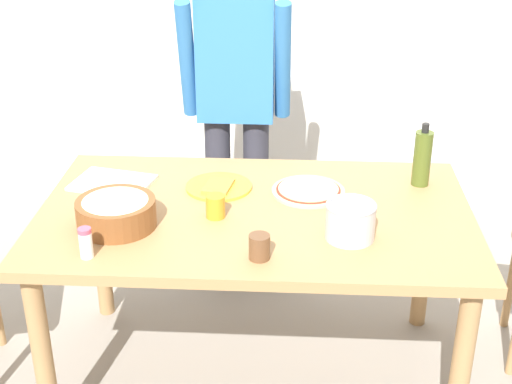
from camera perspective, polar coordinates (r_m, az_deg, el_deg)
name	(u,v)px	position (r m, az deg, el deg)	size (l,w,h in m)	color
ground	(255,373)	(3.11, -0.05, -13.97)	(8.00, 8.00, 0.00)	gray
dining_table	(255,232)	(2.73, -0.06, -3.12)	(1.60, 0.96, 0.76)	#A37A4C
person_cook	(236,98)	(3.33, -1.57, 7.37)	(0.49, 0.25, 1.62)	#2D2D38
pizza_raw_on_board	(308,191)	(2.82, 4.12, 0.11)	(0.28, 0.28, 0.02)	beige
plate_with_slice	(219,187)	(2.86, -2.94, 0.43)	(0.26, 0.26, 0.02)	gold
popcorn_bowl	(116,210)	(2.60, -10.91, -1.42)	(0.28, 0.28, 0.11)	brown
olive_oil_bottle	(422,158)	(2.92, 12.89, 2.62)	(0.07, 0.07, 0.26)	#47561E
steel_pot	(350,221)	(2.50, 7.41, -2.23)	(0.17, 0.17, 0.13)	#B7B7BC
cup_orange	(215,206)	(2.63, -3.19, -1.13)	(0.07, 0.07, 0.09)	orange
cup_small_brown	(259,247)	(2.37, 0.27, -4.32)	(0.07, 0.07, 0.09)	brown
salt_shaker	(86,243)	(2.43, -13.18, -3.89)	(0.04, 0.04, 0.11)	white
cutting_board_white	(112,183)	(2.95, -11.17, 0.72)	(0.30, 0.22, 0.01)	white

